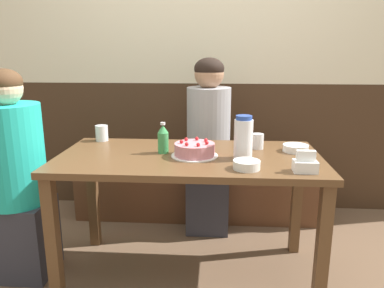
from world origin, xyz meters
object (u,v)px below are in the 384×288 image
at_px(napkin_holder, 305,164).
at_px(water_pitcher, 243,138).
at_px(birthday_cake, 195,150).
at_px(bowl_rice_small, 247,165).
at_px(person_pale_blue_shirt, 208,151).
at_px(bowl_soup_white, 296,148).
at_px(soju_bottle, 163,139).
at_px(glass_water_tall, 258,141).
at_px(person_teal_shirt, 15,180).
at_px(bench_seat, 197,190).
at_px(glass_tumbler_short, 102,133).

bearing_deg(napkin_holder, water_pitcher, 143.91).
height_order(birthday_cake, water_pitcher, water_pitcher).
relative_size(bowl_rice_small, person_pale_blue_shirt, 0.11).
xyz_separation_m(bowl_rice_small, person_pale_blue_shirt, (-0.21, 0.85, -0.16)).
xyz_separation_m(bowl_soup_white, bowl_rice_small, (-0.30, -0.34, 0.00)).
relative_size(soju_bottle, glass_water_tall, 1.97).
distance_m(bowl_soup_white, person_teal_shirt, 1.59).
distance_m(water_pitcher, napkin_holder, 0.35).
distance_m(bench_seat, person_teal_shirt, 1.37).
bearing_deg(napkin_holder, glass_tumbler_short, 154.41).
xyz_separation_m(birthday_cake, water_pitcher, (0.26, -0.03, 0.08)).
distance_m(bench_seat, water_pitcher, 1.12).
height_order(bowl_soup_white, bowl_rice_small, bowl_rice_small).
height_order(water_pitcher, bowl_rice_small, water_pitcher).
distance_m(birthday_cake, soju_bottle, 0.19).
xyz_separation_m(birthday_cake, napkin_holder, (0.54, -0.23, 0.00)).
distance_m(birthday_cake, water_pitcher, 0.27).
bearing_deg(person_teal_shirt, birthday_cake, 1.77).
xyz_separation_m(soju_bottle, person_teal_shirt, (-0.83, -0.09, -0.24)).
bearing_deg(bowl_rice_small, glass_tumbler_short, 149.15).
distance_m(birthday_cake, glass_tumbler_short, 0.69).
xyz_separation_m(birthday_cake, glass_tumbler_short, (-0.61, 0.32, 0.01)).
bearing_deg(glass_tumbler_short, water_pitcher, -21.72).
distance_m(napkin_holder, glass_tumbler_short, 1.27).
xyz_separation_m(bench_seat, glass_water_tall, (0.39, -0.66, 0.57)).
bearing_deg(soju_bottle, bowl_rice_small, -30.40).
relative_size(person_teal_shirt, person_pale_blue_shirt, 0.96).
height_order(person_teal_shirt, person_pale_blue_shirt, person_pale_blue_shirt).
relative_size(birthday_cake, bowl_rice_small, 1.93).
relative_size(soju_bottle, napkin_holder, 1.58).
distance_m(bowl_rice_small, glass_water_tall, 0.40).
xyz_separation_m(birthday_cake, person_teal_shirt, (-1.01, -0.03, -0.19)).
distance_m(soju_bottle, glass_tumbler_short, 0.50).
bearing_deg(person_pale_blue_shirt, water_pitcher, 16.59).
height_order(water_pitcher, glass_water_tall, water_pitcher).
bearing_deg(soju_bottle, bench_seat, 79.53).
distance_m(napkin_holder, glass_water_tall, 0.46).
bearing_deg(napkin_holder, person_pale_blue_shirt, 118.72).
height_order(napkin_holder, person_pale_blue_shirt, person_pale_blue_shirt).
bearing_deg(bench_seat, napkin_holder, -62.33).
xyz_separation_m(glass_tumbler_short, person_pale_blue_shirt, (0.67, 0.33, -0.19)).
bearing_deg(glass_water_tall, birthday_cake, -152.26).
xyz_separation_m(water_pitcher, soju_bottle, (-0.44, 0.08, -0.03)).
height_order(bowl_soup_white, person_teal_shirt, person_teal_shirt).
xyz_separation_m(bowl_rice_small, glass_water_tall, (0.09, 0.39, 0.02)).
bearing_deg(napkin_holder, glass_water_tall, 113.25).
bearing_deg(bowl_rice_small, person_pale_blue_shirt, 103.75).
height_order(bench_seat, bowl_soup_white, bowl_soup_white).
bearing_deg(person_pale_blue_shirt, person_teal_shirt, -57.77).
relative_size(birthday_cake, water_pitcher, 1.10).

